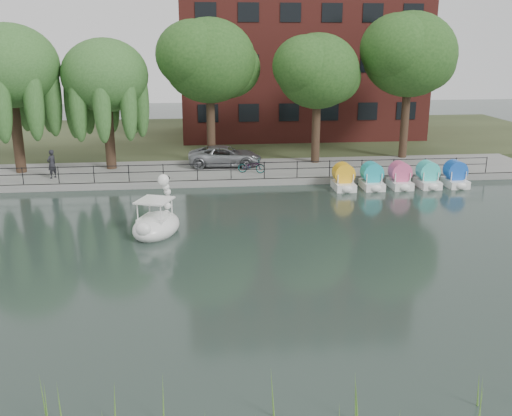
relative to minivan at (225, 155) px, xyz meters
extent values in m
plane|color=#314139|center=(0.15, -16.90, -1.16)|extent=(120.00, 120.00, 0.00)
cube|color=gray|center=(0.15, -0.90, -0.96)|extent=(40.00, 6.00, 0.40)
cube|color=gray|center=(0.15, -3.85, -0.96)|extent=(40.00, 0.25, 0.40)
cube|color=#47512D|center=(0.15, 13.10, -0.98)|extent=(60.00, 22.00, 0.36)
cylinder|color=black|center=(0.15, -3.65, 0.19)|extent=(32.00, 0.04, 0.04)
cylinder|color=black|center=(0.15, -3.65, -0.21)|extent=(32.00, 0.04, 0.04)
cylinder|color=black|center=(0.15, -3.65, -0.26)|extent=(0.05, 0.05, 1.00)
cube|color=#4C1E16|center=(7.15, 13.10, 8.20)|extent=(20.00, 10.00, 18.00)
cylinder|color=#473323|center=(-12.85, -0.40, 1.34)|extent=(0.60, 0.60, 4.20)
ellipsoid|color=#487D39|center=(-12.85, -0.40, 5.75)|extent=(5.88, 5.88, 5.00)
cylinder|color=#473323|center=(-7.35, 0.10, 1.14)|extent=(0.60, 0.60, 3.80)
ellipsoid|color=#487D39|center=(-7.35, 0.10, 5.13)|extent=(5.32, 5.32, 4.52)
cylinder|color=#473323|center=(-0.85, 1.10, 1.49)|extent=(0.60, 0.60, 4.50)
ellipsoid|color=#3D6928|center=(-0.85, 1.10, 5.94)|extent=(6.00, 6.00, 5.10)
cylinder|color=#473323|center=(6.15, 0.60, 1.26)|extent=(0.60, 0.60, 4.05)
ellipsoid|color=#3D6928|center=(6.15, 0.60, 5.27)|extent=(5.40, 5.40, 4.59)
cylinder|color=#473323|center=(12.65, 1.60, 1.60)|extent=(0.60, 0.60, 4.72)
ellipsoid|color=#3D6928|center=(12.65, 1.60, 6.27)|extent=(6.30, 6.30, 5.36)
imported|color=gray|center=(0.00, 0.00, 0.00)|extent=(2.82, 5.62, 1.53)
imported|color=gray|center=(1.52, -2.18, -0.26)|extent=(1.03, 1.82, 1.00)
imported|color=black|center=(-10.51, -2.26, 0.23)|extent=(0.80, 0.86, 1.98)
ellipsoid|color=white|center=(-3.79, -12.11, -0.83)|extent=(2.83, 3.46, 0.66)
cube|color=white|center=(-3.83, -12.21, -0.50)|extent=(1.61, 1.67, 0.33)
cube|color=white|center=(-3.81, -12.16, 0.42)|extent=(1.83, 1.89, 0.07)
ellipsoid|color=white|center=(-4.25, -13.29, -0.56)|extent=(0.84, 0.76, 0.62)
sphere|color=white|center=(-3.43, -11.18, 1.10)|extent=(0.53, 0.53, 0.53)
cone|color=black|center=(-3.30, -10.85, 1.07)|extent=(0.31, 0.35, 0.22)
cylinder|color=yellow|center=(-3.36, -10.99, 1.08)|extent=(0.31, 0.21, 0.29)
cube|color=white|center=(6.61, -5.30, -0.94)|extent=(1.15, 1.70, 0.44)
cylinder|color=yellow|center=(6.61, -5.20, -0.21)|extent=(0.90, 1.20, 0.90)
cube|color=white|center=(8.31, -5.30, -0.94)|extent=(1.15, 1.70, 0.44)
cylinder|color=#21ACBB|center=(8.31, -5.20, -0.21)|extent=(0.90, 1.20, 0.90)
cube|color=white|center=(10.01, -5.30, -0.94)|extent=(1.15, 1.70, 0.44)
cylinder|color=#DD5489|center=(10.01, -5.20, -0.21)|extent=(0.90, 1.20, 0.90)
cube|color=white|center=(11.71, -5.30, -0.94)|extent=(1.15, 1.70, 0.44)
cylinder|color=#39D4C9|center=(11.71, -5.20, -0.21)|extent=(0.90, 1.20, 0.90)
cube|color=white|center=(13.41, -5.30, -0.94)|extent=(1.15, 1.70, 0.44)
cylinder|color=blue|center=(13.41, -5.20, -0.21)|extent=(0.90, 1.20, 0.90)
camera|label=1|loc=(-1.94, -36.80, 7.29)|focal=40.00mm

